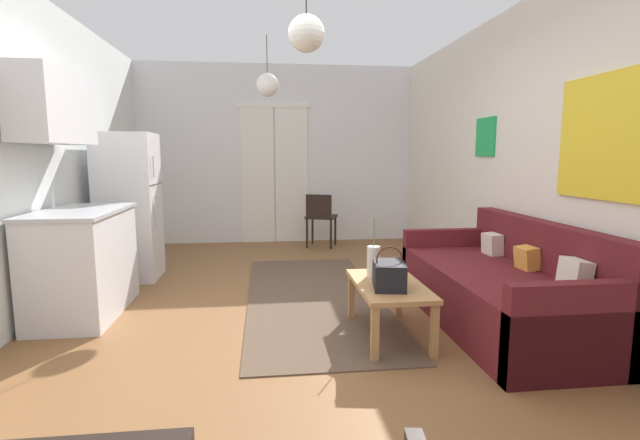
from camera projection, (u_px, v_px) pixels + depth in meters
ground_plane at (294, 335)px, 3.69m from camera, size 4.83×8.20×0.10m
wall_back at (278, 155)px, 7.27m from camera, size 4.43×0.13×2.75m
wall_right at (560, 154)px, 3.74m from camera, size 0.12×7.80×2.75m
area_rug at (314, 297)px, 4.49m from camera, size 1.26×3.16×0.01m
couch at (506, 291)px, 3.74m from camera, size 0.93×2.08×0.84m
coffee_table at (389, 290)px, 3.49m from camera, size 0.49×0.91×0.41m
bamboo_vase at (374, 261)px, 3.65m from camera, size 0.11×0.11×0.46m
handbag at (389, 275)px, 3.34m from camera, size 0.27×0.34×0.31m
refrigerator at (129, 207)px, 5.10m from camera, size 0.62×0.60×1.61m
kitchen_counter at (77, 227)px, 3.93m from camera, size 0.63×1.15×2.05m
accent_chair at (321, 216)px, 6.87m from camera, size 0.53×0.52×0.80m
pendant_lamp_near at (306, 33)px, 2.82m from camera, size 0.22×0.22×0.76m
pendant_lamp_far at (267, 85)px, 5.43m from camera, size 0.27×0.27×0.70m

